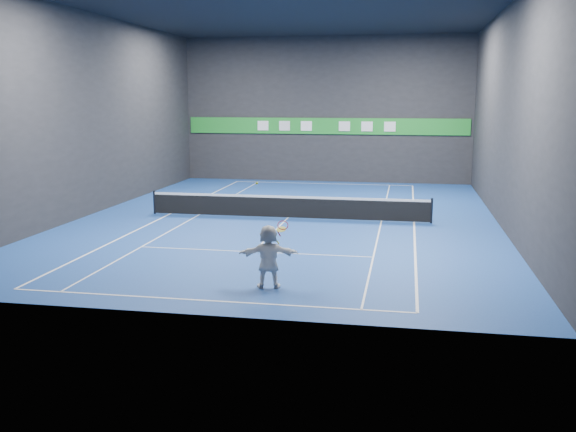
% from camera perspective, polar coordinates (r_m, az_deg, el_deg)
% --- Properties ---
extents(ground, '(26.00, 26.00, 0.00)m').
position_cam_1_polar(ground, '(28.29, -0.04, -0.20)').
color(ground, navy).
rests_on(ground, ground).
extents(ceiling, '(26.00, 26.00, 0.00)m').
position_cam_1_polar(ceiling, '(28.06, -0.05, 18.17)').
color(ceiling, black).
rests_on(ceiling, ground).
extents(wall_back, '(18.00, 0.10, 9.00)m').
position_cam_1_polar(wall_back, '(40.66, 3.37, 9.40)').
color(wall_back, '#242427').
rests_on(wall_back, ground).
extents(wall_front, '(18.00, 0.10, 9.00)m').
position_cam_1_polar(wall_front, '(15.24, -9.16, 7.59)').
color(wall_front, '#242427').
rests_on(wall_front, ground).
extents(wall_left, '(0.10, 26.00, 9.00)m').
position_cam_1_polar(wall_left, '(30.77, -16.95, 8.64)').
color(wall_left, '#242427').
rests_on(wall_left, ground).
extents(wall_right, '(0.10, 26.00, 9.00)m').
position_cam_1_polar(wall_right, '(27.62, 18.85, 8.38)').
color(wall_right, '#242427').
rests_on(wall_right, ground).
extents(baseline_near, '(10.98, 0.08, 0.01)m').
position_cam_1_polar(baseline_near, '(17.08, -7.46, -7.44)').
color(baseline_near, white).
rests_on(baseline_near, ground).
extents(baseline_far, '(10.98, 0.08, 0.01)m').
position_cam_1_polar(baseline_far, '(39.90, 3.10, 2.90)').
color(baseline_far, white).
rests_on(baseline_far, ground).
extents(sideline_doubles_left, '(0.08, 23.78, 0.01)m').
position_cam_1_polar(sideline_doubles_left, '(29.78, -10.49, 0.16)').
color(sideline_doubles_left, white).
rests_on(sideline_doubles_left, ground).
extents(sideline_doubles_right, '(0.08, 23.78, 0.01)m').
position_cam_1_polar(sideline_doubles_right, '(27.83, 11.14, -0.57)').
color(sideline_doubles_right, white).
rests_on(sideline_doubles_right, ground).
extents(sideline_singles_left, '(0.06, 23.78, 0.01)m').
position_cam_1_polar(sideline_singles_left, '(29.32, -7.97, 0.08)').
color(sideline_singles_left, white).
rests_on(sideline_singles_left, ground).
extents(sideline_singles_right, '(0.06, 23.78, 0.01)m').
position_cam_1_polar(sideline_singles_right, '(27.84, 8.30, -0.48)').
color(sideline_singles_right, white).
rests_on(sideline_singles_right, ground).
extents(service_line_near, '(8.23, 0.06, 0.01)m').
position_cam_1_polar(service_line_near, '(22.17, -3.09, -3.20)').
color(service_line_near, white).
rests_on(service_line_near, ground).
extents(service_line_far, '(8.23, 0.06, 0.01)m').
position_cam_1_polar(service_line_far, '(34.51, 1.91, 1.73)').
color(service_line_far, white).
rests_on(service_line_far, ground).
extents(center_service_line, '(0.06, 12.80, 0.01)m').
position_cam_1_polar(center_service_line, '(28.29, -0.04, -0.20)').
color(center_service_line, white).
rests_on(center_service_line, ground).
extents(player, '(1.74, 0.88, 1.79)m').
position_cam_1_polar(player, '(17.84, -1.75, -3.60)').
color(player, silver).
rests_on(player, ground).
extents(tennis_ball, '(0.07, 0.07, 0.07)m').
position_cam_1_polar(tennis_ball, '(17.61, -2.79, 2.93)').
color(tennis_ball, '#EEF929').
rests_on(tennis_ball, player).
extents(tennis_net, '(12.50, 0.10, 1.07)m').
position_cam_1_polar(tennis_net, '(28.20, -0.04, 0.88)').
color(tennis_net, black).
rests_on(tennis_net, ground).
extents(sponsor_banner, '(17.64, 0.11, 1.00)m').
position_cam_1_polar(sponsor_banner, '(40.63, 3.34, 7.99)').
color(sponsor_banner, '#1F912C').
rests_on(sponsor_banner, wall_back).
extents(tennis_racket, '(0.45, 0.35, 0.72)m').
position_cam_1_polar(tennis_racket, '(17.63, -0.55, -1.05)').
color(tennis_racket, red).
rests_on(tennis_racket, player).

